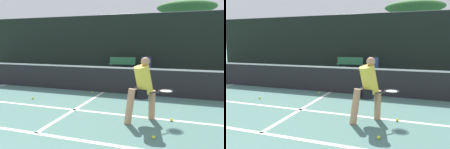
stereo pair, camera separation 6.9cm
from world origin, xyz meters
The scene contains 15 objects.
court_baseline_near centered at (0.00, 2.99, 0.00)m, with size 11.00×0.10×0.01m, color white.
court_service_line centered at (0.00, 4.63, 0.00)m, with size 8.25×0.10×0.01m, color white.
court_center_mark centered at (0.00, 4.93, 0.00)m, with size 0.10×3.88×0.01m, color white.
net centered at (0.00, 6.87, 0.51)m, with size 11.09×0.09×1.07m.
fence_back centered at (0.00, 13.87, 1.83)m, with size 24.00×0.06×3.67m.
player_practicing centered at (1.90, 4.39, 0.79)m, with size 1.13×0.80×1.49m.
tennis_ball_scattered_0 centered at (2.28, 3.49, 0.03)m, with size 0.07×0.07×0.07m, color #D1E033.
tennis_ball_scattered_1 centered at (-1.81, 5.22, 0.03)m, with size 0.07×0.07×0.07m, color #D1E033.
tennis_ball_scattered_5 centered at (2.55, 4.57, 0.03)m, with size 0.07×0.07×0.07m, color #D1E033.
tennis_ball_scattered_7 centered at (-0.29, 6.52, 0.03)m, with size 0.07×0.07×0.07m, color #D1E033.
courtside_bench centered at (-1.03, 13.03, 0.47)m, with size 1.70×0.54×0.86m.
trash_bin centered at (0.57, 12.73, 0.50)m, with size 0.61×0.61×0.99m.
parked_car centered at (0.11, 17.68, 0.63)m, with size 1.64×4.12×1.50m.
tree_west centered at (2.69, 18.82, 4.58)m, with size 4.69×4.69×5.07m.
building_far centered at (0.00, 28.22, 2.65)m, with size 36.00×2.40×5.30m, color beige.
Camera 1 is at (2.77, -0.45, 1.81)m, focal length 35.00 mm.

